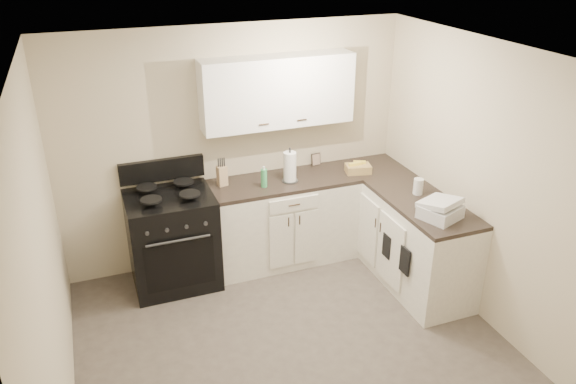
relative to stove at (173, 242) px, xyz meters
name	(u,v)px	position (x,y,z in m)	size (l,w,h in m)	color
floor	(297,353)	(0.76, -1.48, -0.46)	(3.60, 3.60, 0.00)	#473F38
ceiling	(300,61)	(0.76, -1.48, 2.04)	(3.60, 3.60, 0.00)	white
wall_back	(234,147)	(0.76, 0.32, 0.79)	(3.60, 3.60, 0.00)	beige
wall_right	(492,190)	(2.56, -1.48, 0.79)	(3.60, 3.60, 0.00)	beige
wall_left	(45,271)	(-1.04, -1.48, 0.79)	(3.60, 3.60, 0.00)	beige
base_cabinets_back	(283,222)	(1.19, 0.02, -0.01)	(1.55, 0.60, 0.90)	beige
base_cabinets_right	(402,232)	(2.26, -0.63, -0.01)	(0.60, 1.90, 0.90)	beige
countertop_back	(283,182)	(1.19, 0.02, 0.46)	(1.55, 0.60, 0.04)	black
countertop_right	(406,191)	(2.26, -0.63, 0.46)	(0.60, 1.90, 0.04)	black
upper_cabinets	(278,91)	(1.19, 0.18, 1.38)	(1.55, 0.30, 0.70)	white
stove	(173,242)	(0.00, 0.00, 0.00)	(0.84, 0.72, 1.01)	black
knife_block	(222,176)	(0.57, 0.12, 0.58)	(0.09, 0.08, 0.20)	tan
paper_towel	(290,167)	(1.25, -0.02, 0.64)	(0.13, 0.13, 0.32)	white
soap_bottle	(264,178)	(0.95, -0.06, 0.57)	(0.06, 0.06, 0.19)	#3EA35D
picture_frame	(316,159)	(1.67, 0.28, 0.55)	(0.11, 0.01, 0.13)	black
wicker_basket	(358,169)	(2.01, -0.07, 0.52)	(0.26, 0.17, 0.09)	tan
countertop_grill	(440,212)	(2.22, -1.26, 0.54)	(0.32, 0.30, 0.12)	silver
glass_jar	(418,186)	(2.31, -0.76, 0.56)	(0.10, 0.10, 0.16)	silver
oven_mitt_near	(405,261)	(1.94, -1.20, 0.05)	(0.02, 0.15, 0.26)	black
oven_mitt_far	(387,246)	(1.94, -0.87, 0.02)	(0.02, 0.14, 0.24)	black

